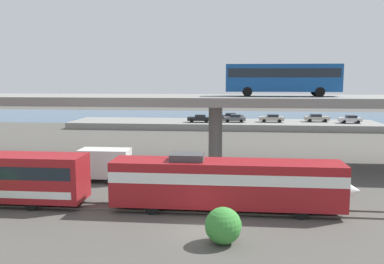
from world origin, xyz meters
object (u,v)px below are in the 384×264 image
(parked_car_0, at_px, (232,117))
(parked_car_4, at_px, (350,119))
(parked_car_5, at_px, (317,118))
(transit_bus_on_overpass, at_px, (282,77))
(service_truck_west, at_px, (96,164))
(parked_car_2, at_px, (235,118))
(parked_car_3, at_px, (199,118))
(train_locomotive, at_px, (238,182))
(parked_car_1, at_px, (272,118))

(parked_car_0, relative_size, parked_car_4, 1.14)
(parked_car_5, bearing_deg, transit_bus_on_overpass, -106.87)
(service_truck_west, height_order, parked_car_4, service_truck_west)
(parked_car_2, distance_m, parked_car_3, 6.74)
(parked_car_3, bearing_deg, parked_car_4, -177.56)
(train_locomotive, height_order, parked_car_3, train_locomotive)
(parked_car_0, bearing_deg, parked_car_4, -7.71)
(service_truck_west, bearing_deg, parked_car_0, -105.38)
(train_locomotive, xyz_separation_m, parked_car_1, (7.02, 50.42, -0.19))
(service_truck_west, xyz_separation_m, parked_car_0, (12.45, 45.28, 0.36))
(train_locomotive, relative_size, transit_bus_on_overpass, 1.47)
(service_truck_west, bearing_deg, parked_car_1, -115.16)
(transit_bus_on_overpass, bearing_deg, parked_car_4, -116.12)
(parked_car_1, distance_m, parked_car_4, 14.44)
(train_locomotive, bearing_deg, parked_car_2, 90.04)
(parked_car_5, bearing_deg, train_locomotive, -106.84)
(parked_car_3, bearing_deg, train_locomotive, 97.85)
(transit_bus_on_overpass, relative_size, parked_car_2, 2.85)
(transit_bus_on_overpass, distance_m, parked_car_2, 34.91)
(train_locomotive, xyz_separation_m, transit_bus_on_overpass, (4.79, 15.90, 7.52))
(parked_car_2, relative_size, parked_car_4, 1.04)
(parked_car_2, distance_m, parked_car_4, 21.49)
(parked_car_3, bearing_deg, service_truck_west, 81.17)
(transit_bus_on_overpass, height_order, parked_car_4, transit_bus_on_overpass)
(train_locomotive, relative_size, parked_car_0, 3.84)
(train_locomotive, bearing_deg, parked_car_3, 97.85)
(train_locomotive, distance_m, parked_car_1, 50.91)
(parked_car_1, height_order, parked_car_2, same)
(parked_car_2, bearing_deg, train_locomotive, 90.04)
(parked_car_1, xyz_separation_m, parked_car_4, (14.43, -0.55, -0.00))
(parked_car_3, height_order, parked_car_4, same)
(parked_car_0, height_order, parked_car_2, same)
(parked_car_1, bearing_deg, parked_car_3, 7.25)
(parked_car_0, xyz_separation_m, parked_car_2, (0.60, -3.26, -0.00))
(transit_bus_on_overpass, relative_size, parked_car_1, 2.57)
(parked_car_0, bearing_deg, parked_car_5, -3.65)
(parked_car_1, bearing_deg, parked_car_0, -17.71)
(parked_car_4, bearing_deg, train_locomotive, 66.72)
(transit_bus_on_overpass, xyz_separation_m, service_truck_west, (-17.89, -8.31, -8.08))
(service_truck_west, xyz_separation_m, parked_car_3, (6.38, 41.08, 0.36))
(parked_car_5, bearing_deg, parked_car_3, -171.99)
(parked_car_4, height_order, parked_car_5, same)
(parked_car_0, height_order, parked_car_4, same)
(parked_car_3, height_order, parked_car_5, same)
(train_locomotive, xyz_separation_m, parked_car_4, (21.45, 49.87, -0.20))
(transit_bus_on_overpass, distance_m, parked_car_3, 35.58)
(transit_bus_on_overpass, xyz_separation_m, parked_car_1, (2.23, 34.51, -7.71))
(parked_car_0, bearing_deg, parked_car_1, -17.71)
(parked_car_2, height_order, parked_car_3, same)
(service_truck_west, distance_m, parked_car_3, 41.58)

